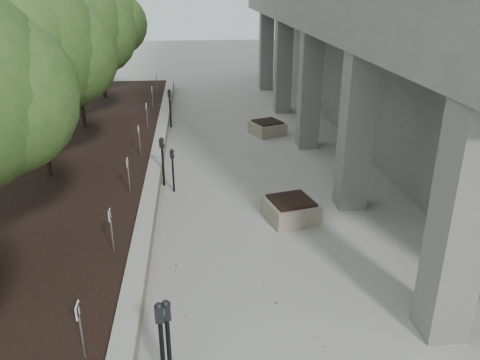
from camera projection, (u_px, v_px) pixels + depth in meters
retaining_wall at (157, 164)px, 15.01m from camera, size 0.39×26.00×0.50m
planting_bed at (35, 170)px, 14.69m from camera, size 7.00×26.00×0.40m
crabapple_tree_3 at (34, 80)px, 12.72m from camera, size 4.60×4.00×5.44m
crabapple_tree_4 at (75, 53)px, 17.31m from camera, size 4.60×4.00×5.44m
crabapple_tree_5 at (98, 38)px, 21.91m from camera, size 4.60×4.00×5.44m
parking_sign_2 at (81, 332)px, 6.91m from camera, size 0.04×0.22×0.96m
parking_sign_3 at (112, 231)px, 9.66m from camera, size 0.04×0.22×0.96m
parking_sign_4 at (129, 176)px, 12.42m from camera, size 0.04×0.22×0.96m
parking_sign_5 at (140, 140)px, 15.18m from camera, size 0.04×0.22×0.96m
parking_sign_6 at (147, 116)px, 17.94m from camera, size 0.04×0.22×0.96m
parking_sign_7 at (153, 98)px, 20.69m from camera, size 0.04×0.22×0.96m
parking_sign_8 at (157, 84)px, 23.45m from camera, size 0.04×0.22×0.96m
parking_meter_1 at (162, 347)px, 6.78m from camera, size 0.16×0.12×1.52m
parking_meter_2 at (169, 344)px, 6.84m from camera, size 0.15×0.11×1.51m
parking_meter_3 at (163, 162)px, 13.81m from camera, size 0.17×0.15×1.47m
parking_meter_4 at (173, 171)px, 13.43m from camera, size 0.15×0.13×1.27m
parking_meter_5 at (170, 108)px, 19.36m from camera, size 0.17×0.13×1.57m
planter_front at (291, 209)px, 11.99m from camera, size 1.41×1.41×0.55m
planter_back at (267, 128)px, 18.68m from camera, size 1.46×1.46×0.53m
berry_scatter at (220, 229)px, 11.58m from camera, size 3.30×14.10×0.02m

